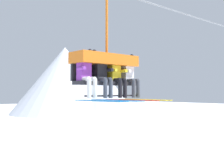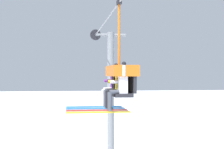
# 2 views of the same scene
# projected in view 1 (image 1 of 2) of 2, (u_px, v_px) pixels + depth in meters

# --- Properties ---
(mountain_peak_central) EXTENTS (22.44, 22.44, 14.20)m
(mountain_peak_central) POSITION_uv_depth(u_px,v_px,m) (65.00, 80.00, 59.87)
(mountain_peak_central) COLOR silver
(mountain_peak_central) RESTS_ON ground_plane
(mountain_peak_east) EXTENTS (15.57, 15.57, 9.89)m
(mountain_peak_east) POSITION_uv_depth(u_px,v_px,m) (100.00, 90.00, 58.80)
(mountain_peak_east) COLOR silver
(mountain_peak_east) RESTS_ON ground_plane
(lift_cable) EXTENTS (21.25, 0.05, 0.05)m
(lift_cable) POSITION_uv_depth(u_px,v_px,m) (143.00, 1.00, 8.77)
(lift_cable) COLOR slate
(chairlift_chair) EXTENTS (1.95, 0.74, 3.02)m
(chairlift_chair) POSITION_uv_depth(u_px,v_px,m) (105.00, 64.00, 7.71)
(chairlift_chair) COLOR #232328
(skier_purple) EXTENTS (0.48, 1.70, 1.34)m
(skier_purple) POSITION_uv_depth(u_px,v_px,m) (87.00, 73.00, 7.03)
(skier_purple) COLOR purple
(skier_black) EXTENTS (0.48, 1.70, 1.34)m
(skier_black) POSITION_uv_depth(u_px,v_px,m) (103.00, 74.00, 7.36)
(skier_black) COLOR black
(skier_yellow) EXTENTS (0.46, 1.70, 1.23)m
(skier_yellow) POSITION_uv_depth(u_px,v_px,m) (117.00, 76.00, 7.69)
(skier_yellow) COLOR yellow
(skier_white) EXTENTS (0.48, 1.70, 1.34)m
(skier_white) POSITION_uv_depth(u_px,v_px,m) (130.00, 76.00, 8.03)
(skier_white) COLOR silver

